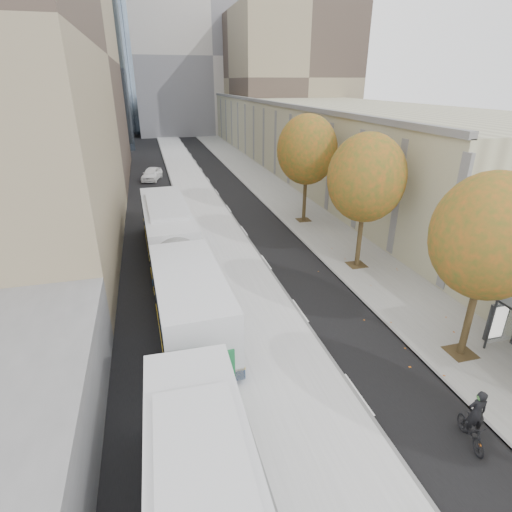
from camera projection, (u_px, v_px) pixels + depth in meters
name	position (u px, v px, depth m)	size (l,w,h in m)	color
bus_platform	(205.00, 213.00, 34.36)	(4.25, 150.00, 0.15)	#BBBBBB
sidewalk	(293.00, 206.00, 36.27)	(4.75, 150.00, 0.08)	gray
building_tan	(299.00, 126.00, 63.02)	(18.00, 92.00, 8.00)	gray
building_far_block	(206.00, 58.00, 84.64)	(30.00, 18.00, 30.00)	#AAA49E
tree_c	(489.00, 237.00, 14.60)	(4.20, 4.20, 7.28)	#312716
tree_d	(366.00, 178.00, 22.47)	(4.40, 4.40, 7.60)	#312716
tree_e	(307.00, 150.00, 30.34)	(4.60, 4.60, 7.92)	#312716
bus_far	(175.00, 253.00, 22.19)	(3.45, 19.17, 3.18)	silver
cyclist	(473.00, 424.00, 12.33)	(0.82, 1.66, 2.05)	black
distant_car	(152.00, 174.00, 45.80)	(1.71, 4.24, 1.44)	white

